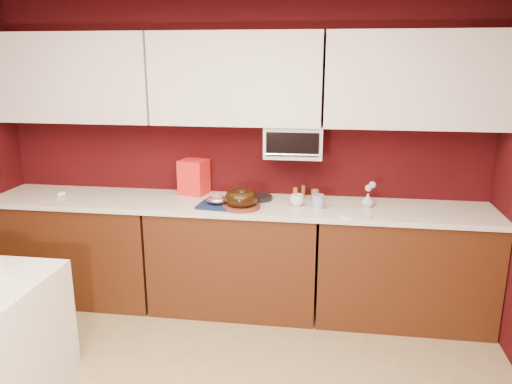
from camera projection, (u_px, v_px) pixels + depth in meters
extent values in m
cube|color=#350709|center=(241.00, 152.00, 4.15)|extent=(4.00, 0.02, 2.50)
cube|color=#43200D|center=(82.00, 249.00, 4.25)|extent=(1.31, 0.58, 0.86)
cube|color=#43200D|center=(235.00, 258.00, 4.06)|extent=(1.31, 0.58, 0.86)
cube|color=#43200D|center=(403.00, 267.00, 3.88)|extent=(1.31, 0.58, 0.86)
cube|color=silver|center=(234.00, 205.00, 3.95)|extent=(4.00, 0.62, 0.04)
cube|color=white|center=(74.00, 78.00, 4.02)|extent=(1.31, 0.33, 0.70)
cube|color=white|center=(237.00, 79.00, 3.83)|extent=(1.31, 0.33, 0.70)
cube|color=white|center=(416.00, 80.00, 3.64)|extent=(1.31, 0.33, 0.70)
cube|color=white|center=(294.00, 141.00, 3.91)|extent=(0.45, 0.30, 0.25)
cube|color=black|center=(292.00, 144.00, 3.76)|extent=(0.40, 0.02, 0.18)
cylinder|color=silver|center=(292.00, 155.00, 3.76)|extent=(0.42, 0.02, 0.02)
cylinder|color=brown|center=(241.00, 206.00, 3.79)|extent=(0.36, 0.36, 0.03)
torus|color=black|center=(241.00, 198.00, 3.77)|extent=(0.33, 0.33, 0.10)
cube|color=#121F46|center=(217.00, 205.00, 3.83)|extent=(0.30, 0.26, 0.02)
ellipsoid|color=silver|center=(217.00, 200.00, 3.82)|extent=(0.18, 0.16, 0.06)
ellipsoid|color=#AE594F|center=(217.00, 196.00, 3.81)|extent=(0.10, 0.08, 0.06)
cube|color=red|center=(194.00, 177.00, 4.16)|extent=(0.25, 0.24, 0.29)
cylinder|color=black|center=(260.00, 198.00, 4.01)|extent=(0.25, 0.25, 0.03)
imported|color=silver|center=(297.00, 199.00, 3.84)|extent=(0.13, 0.13, 0.11)
cylinder|color=#1C2E9B|center=(318.00, 201.00, 3.78)|extent=(0.12, 0.12, 0.11)
imported|color=#B1B6C9|center=(368.00, 199.00, 3.81)|extent=(0.09, 0.09, 0.12)
sphere|color=pink|center=(368.00, 188.00, 3.79)|extent=(0.05, 0.05, 0.05)
sphere|color=#7C99C6|center=(372.00, 185.00, 3.80)|extent=(0.05, 0.05, 0.05)
cylinder|color=white|center=(355.00, 214.00, 3.62)|extent=(0.31, 0.31, 0.01)
cylinder|color=#96641B|center=(295.00, 194.00, 3.99)|extent=(0.04, 0.04, 0.10)
cylinder|color=brown|center=(315.00, 195.00, 3.98)|extent=(0.06, 0.06, 0.09)
ellipsoid|color=white|center=(60.00, 195.00, 4.09)|extent=(0.06, 0.05, 0.04)
ellipsoid|color=white|center=(63.00, 194.00, 4.12)|extent=(0.05, 0.04, 0.04)
cylinder|color=brown|center=(303.00, 192.00, 4.06)|extent=(0.04, 0.04, 0.10)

